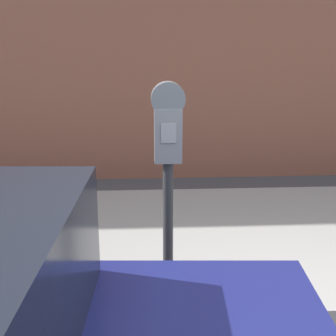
% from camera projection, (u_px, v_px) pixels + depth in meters
% --- Properties ---
extents(sidewalk, '(24.00, 2.80, 0.14)m').
position_uv_depth(sidewalk, '(210.00, 240.00, 4.71)').
color(sidewalk, '#9E9B96').
rests_on(sidewalk, ground_plane).
extents(parking_meter, '(0.22, 0.13, 1.63)m').
position_uv_depth(parking_meter, '(168.00, 158.00, 3.16)').
color(parking_meter, '#2D2D30').
rests_on(parking_meter, sidewalk).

